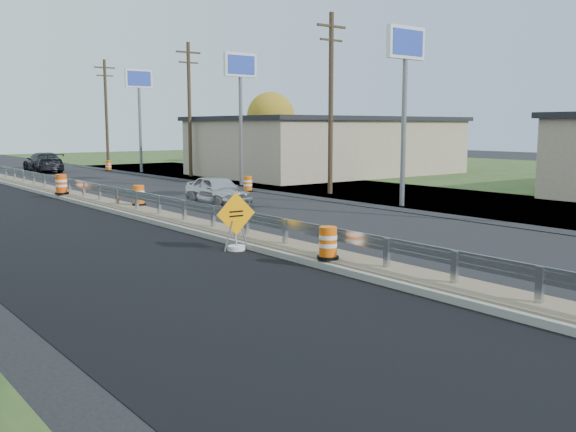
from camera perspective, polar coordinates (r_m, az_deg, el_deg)
ground at (r=20.24m, az=-3.70°, el=-2.25°), size 140.00×140.00×0.00m
grass_verge_far at (r=49.09m, az=19.34°, el=3.37°), size 40.00×120.00×0.03m
milled_overlay at (r=27.58m, az=-23.33°, el=-0.14°), size 7.20×120.00×0.01m
median at (r=27.14m, az=-13.25°, el=0.41°), size 1.60×55.00×0.23m
guardrail at (r=27.98m, az=-14.15°, el=1.87°), size 0.10×46.15×0.72m
retail_building_near at (r=48.66m, az=3.53°, el=6.29°), size 18.50×12.50×4.27m
pylon_sign_south at (r=29.29m, az=10.39°, el=13.51°), size 2.20×0.30×7.90m
pylon_sign_mid at (r=39.16m, az=-4.26°, el=12.20°), size 2.20×0.30×7.90m
pylon_sign_north at (r=51.37m, az=-13.12°, el=11.01°), size 2.20×0.30×7.90m
utility_pole_smid at (r=34.14m, az=3.83°, el=10.23°), size 1.90×0.26×9.40m
utility_pole_nmid at (r=46.42m, az=-8.76°, el=9.56°), size 1.90×0.26×9.40m
utility_pole_north at (r=59.96m, az=-15.86°, el=8.98°), size 1.90×0.26×9.40m
tree_far_yellow at (r=62.70m, az=-1.54°, el=8.86°), size 4.62×4.62×6.86m
caution_sign at (r=18.67m, az=-4.63°, el=-1.78°), size 1.23×0.52×1.71m
barrel_median_near at (r=16.39m, az=3.57°, el=-2.45°), size 0.57×0.57×0.83m
barrel_median_mid at (r=28.21m, az=-13.12°, el=1.78°), size 0.58×0.58×0.86m
barrel_median_far at (r=33.88m, az=-19.49°, el=2.64°), size 0.67×0.67×0.99m
barrel_shoulder_near at (r=35.53m, az=-3.59°, el=2.84°), size 0.58×0.58×0.86m
barrel_shoulder_far at (r=53.96m, az=-15.68°, el=4.31°), size 0.57×0.57×0.84m
car_silver at (r=29.50m, az=-6.27°, el=2.28°), size 1.71×4.04×1.36m
car_dark_far at (r=53.93m, az=-20.92°, el=4.48°), size 2.56×5.51×1.56m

